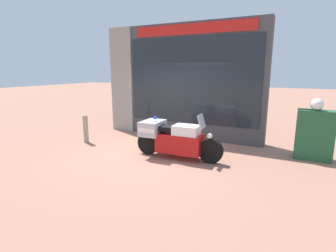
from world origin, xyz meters
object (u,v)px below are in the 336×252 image
Objects in this scene: street_bollard at (86,128)px; utility_cabinet at (314,135)px; paramedic_motorcycle at (173,137)px; white_helmet at (317,104)px.

utility_cabinet is at bearing 13.14° from street_bollard.
paramedic_motorcycle is 3.10m from street_bollard.
white_helmet is at bearing 21.89° from paramedic_motorcycle.
street_bollard is at bearing -166.86° from utility_cabinet.
paramedic_motorcycle is 3.62m from utility_cabinet.
utility_cabinet reaches higher than paramedic_motorcycle.
white_helmet is (-0.03, -0.04, 0.79)m from utility_cabinet.
white_helmet reaches higher than street_bollard.
utility_cabinet is at bearing 22.25° from paramedic_motorcycle.
paramedic_motorcycle is at bearing -154.83° from utility_cabinet.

